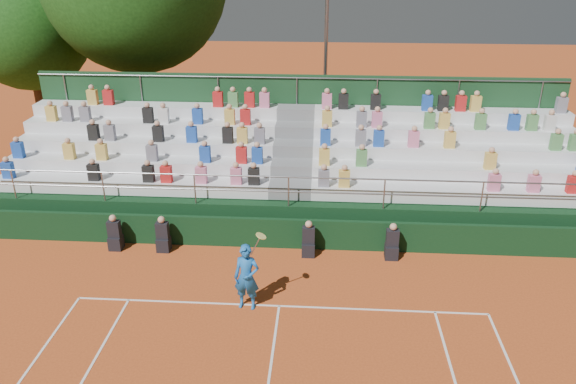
{
  "coord_description": "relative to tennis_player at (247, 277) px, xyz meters",
  "views": [
    {
      "loc": [
        1.08,
        -12.45,
        8.82
      ],
      "look_at": [
        0.0,
        3.5,
        1.8
      ],
      "focal_mm": 35.0,
      "sensor_mm": 36.0,
      "label": 1
    }
  ],
  "objects": [
    {
      "name": "floodlight_mast",
      "position": [
        1.88,
        12.32,
        4.18
      ],
      "size": [
        0.6,
        0.25,
        8.85
      ],
      "color": "gray",
      "rests_on": "ground"
    },
    {
      "name": "tennis_player",
      "position": [
        0.0,
        0.0,
        0.0
      ],
      "size": [
        0.89,
        0.51,
        2.22
      ],
      "color": "blue",
      "rests_on": "ground"
    },
    {
      "name": "tree_west",
      "position": [
        -11.83,
        13.39,
        4.43
      ],
      "size": [
        5.67,
        5.67,
        8.2
      ],
      "color": "#382514",
      "rests_on": "ground"
    },
    {
      "name": "grandstand",
      "position": [
        0.84,
        6.52,
        0.15
      ],
      "size": [
        20.0,
        5.2,
        4.4
      ],
      "color": "black",
      "rests_on": "ground"
    },
    {
      "name": "courtside_wall",
      "position": [
        0.83,
        3.28,
        -0.43
      ],
      "size": [
        20.0,
        0.15,
        1.0
      ],
      "primitive_type": "cube",
      "color": "black",
      "rests_on": "ground"
    },
    {
      "name": "line_officials",
      "position": [
        -0.51,
        2.83,
        -0.45
      ],
      "size": [
        9.04,
        0.4,
        1.19
      ],
      "color": "black",
      "rests_on": "ground"
    },
    {
      "name": "ground",
      "position": [
        0.83,
        0.08,
        -0.93
      ],
      "size": [
        90.0,
        90.0,
        0.0
      ],
      "primitive_type": "plane",
      "color": "#C15020",
      "rests_on": "ground"
    }
  ]
}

